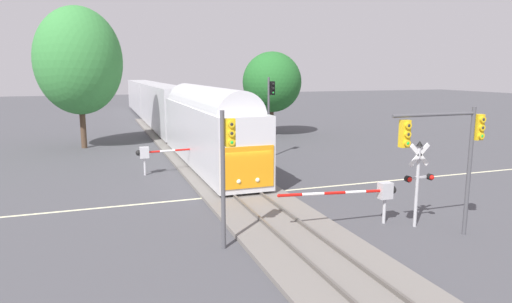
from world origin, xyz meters
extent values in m
plane|color=#47474C|center=(0.00, 0.00, 0.00)|extent=(220.00, 220.00, 0.00)
cube|color=beige|center=(0.00, 0.00, 0.00)|extent=(44.00, 0.20, 0.01)
cube|color=slate|center=(0.00, 0.00, 0.09)|extent=(4.40, 80.00, 0.18)
cube|color=#56514C|center=(-0.72, 0.00, 0.25)|extent=(0.10, 80.00, 0.14)
cube|color=#56514C|center=(0.72, 0.00, 0.25)|extent=(0.10, 80.00, 0.14)
cube|color=silver|center=(0.00, 7.62, 2.27)|extent=(3.00, 17.23, 3.90)
cube|color=orange|center=(0.00, -1.01, 1.69)|extent=(2.76, 0.08, 2.15)
cylinder|color=silver|center=(0.00, 7.62, 4.10)|extent=(2.76, 15.51, 2.76)
sphere|color=#F4F2CC|center=(-0.50, -1.02, 1.00)|extent=(0.24, 0.24, 0.24)
sphere|color=#F4F2CC|center=(0.50, -1.02, 1.00)|extent=(0.24, 0.24, 0.24)
cube|color=silver|center=(0.00, 27.95, 2.62)|extent=(3.00, 21.63, 4.60)
cube|color=black|center=(1.51, 27.95, 2.92)|extent=(0.04, 19.46, 0.90)
cube|color=#193899|center=(1.52, 27.95, 1.47)|extent=(0.04, 19.90, 0.36)
cube|color=silver|center=(0.00, 50.48, 2.62)|extent=(3.00, 21.63, 4.60)
cube|color=black|center=(1.51, 50.48, 2.92)|extent=(0.04, 19.46, 0.90)
cube|color=#193899|center=(1.52, 50.48, 1.47)|extent=(0.04, 19.90, 0.36)
cylinder|color=#B7B7BC|center=(4.37, -6.39, 0.55)|extent=(0.14, 0.14, 1.10)
cube|color=#B7B7BC|center=(4.37, -6.39, 1.45)|extent=(0.56, 0.40, 0.70)
sphere|color=black|center=(4.72, -6.39, 1.45)|extent=(0.36, 0.36, 0.36)
cylinder|color=red|center=(3.88, -6.39, 1.47)|extent=(0.98, 0.12, 0.17)
cylinder|color=white|center=(2.90, -6.39, 1.52)|extent=(0.98, 0.12, 0.17)
cylinder|color=red|center=(1.92, -6.39, 1.57)|extent=(0.98, 0.12, 0.17)
cylinder|color=white|center=(0.94, -6.39, 1.61)|extent=(0.98, 0.12, 0.17)
cylinder|color=red|center=(-0.03, -6.39, 1.66)|extent=(0.98, 0.12, 0.17)
sphere|color=red|center=(-0.52, -6.39, 1.68)|extent=(0.14, 0.14, 0.14)
cylinder|color=#B2B2B7|center=(5.34, -7.18, 1.71)|extent=(0.14, 0.14, 3.43)
cube|color=white|center=(5.34, -7.20, 3.08)|extent=(0.98, 0.05, 0.98)
cube|color=white|center=(5.34, -7.20, 3.08)|extent=(0.98, 0.05, 0.98)
cube|color=#B2B2B7|center=(5.34, -7.18, 2.12)|extent=(1.10, 0.08, 0.08)
cylinder|color=black|center=(4.79, -7.28, 2.12)|extent=(0.26, 0.18, 0.26)
cylinder|color=black|center=(5.89, -7.28, 2.12)|extent=(0.26, 0.18, 0.26)
sphere|color=red|center=(4.79, -7.38, 2.12)|extent=(0.20, 0.20, 0.20)
sphere|color=red|center=(5.89, -7.38, 2.12)|extent=(0.20, 0.20, 0.20)
cone|color=black|center=(5.34, -7.18, 3.55)|extent=(0.28, 0.28, 0.22)
cylinder|color=#B7B7BC|center=(-4.37, 6.39, 0.55)|extent=(0.14, 0.14, 1.10)
cube|color=#B7B7BC|center=(-4.37, 6.39, 1.45)|extent=(0.56, 0.40, 0.70)
sphere|color=black|center=(-4.72, 6.39, 1.45)|extent=(0.36, 0.36, 0.36)
cylinder|color=red|center=(-3.89, 6.39, 1.46)|extent=(0.96, 0.12, 0.13)
cylinder|color=white|center=(-2.93, 6.39, 1.47)|extent=(0.96, 0.12, 0.13)
cylinder|color=red|center=(-1.96, 6.39, 1.49)|extent=(0.96, 0.12, 0.13)
cylinder|color=white|center=(-1.00, 6.39, 1.50)|extent=(0.96, 0.12, 0.13)
cylinder|color=red|center=(-0.04, 6.39, 1.51)|extent=(0.96, 0.12, 0.13)
sphere|color=red|center=(0.44, 6.39, 1.52)|extent=(0.14, 0.14, 0.14)
cylinder|color=#4C4C51|center=(5.02, 9.20, 3.01)|extent=(0.16, 0.16, 6.02)
cube|color=black|center=(5.30, 9.20, 5.22)|extent=(0.34, 0.26, 1.00)
sphere|color=#262626|center=(5.30, 9.05, 5.54)|extent=(0.20, 0.20, 0.20)
cylinder|color=black|center=(5.30, 9.02, 5.54)|extent=(0.24, 0.10, 0.24)
sphere|color=#262626|center=(5.30, 9.05, 5.22)|extent=(0.20, 0.20, 0.20)
cylinder|color=black|center=(5.30, 9.02, 5.22)|extent=(0.24, 0.10, 0.24)
sphere|color=green|center=(5.30, 9.05, 4.90)|extent=(0.20, 0.20, 0.20)
cylinder|color=black|center=(5.30, 9.02, 4.90)|extent=(0.24, 0.10, 0.24)
cylinder|color=#4C4C51|center=(-2.88, -6.81, 2.55)|extent=(0.16, 0.16, 5.10)
cube|color=gold|center=(-2.60, -6.81, 4.30)|extent=(0.34, 0.26, 1.00)
sphere|color=#262626|center=(-2.60, -6.96, 4.62)|extent=(0.20, 0.20, 0.20)
cylinder|color=gold|center=(-2.60, -6.99, 4.62)|extent=(0.24, 0.10, 0.24)
sphere|color=#262626|center=(-2.60, -6.96, 4.30)|extent=(0.20, 0.20, 0.20)
cylinder|color=gold|center=(-2.60, -6.99, 4.30)|extent=(0.24, 0.10, 0.24)
sphere|color=green|center=(-2.60, -6.96, 3.98)|extent=(0.20, 0.20, 0.20)
cylinder|color=gold|center=(-2.60, -6.99, 3.98)|extent=(0.24, 0.10, 0.24)
cylinder|color=#4C4C51|center=(6.61, -8.60, 2.56)|extent=(0.16, 0.16, 5.12)
cube|color=gold|center=(6.89, -8.60, 4.32)|extent=(0.34, 0.26, 1.00)
sphere|color=#262626|center=(6.89, -8.75, 4.64)|extent=(0.20, 0.20, 0.20)
cylinder|color=gold|center=(6.89, -8.78, 4.64)|extent=(0.24, 0.10, 0.24)
sphere|color=#262626|center=(6.89, -8.75, 4.32)|extent=(0.20, 0.20, 0.20)
cylinder|color=gold|center=(6.89, -8.78, 4.32)|extent=(0.24, 0.10, 0.24)
sphere|color=green|center=(6.89, -8.75, 4.00)|extent=(0.20, 0.20, 0.20)
cylinder|color=gold|center=(6.89, -8.78, 4.00)|extent=(0.24, 0.10, 0.24)
cylinder|color=#4C4C51|center=(4.76, -8.60, 4.87)|extent=(3.69, 0.12, 0.12)
cube|color=gold|center=(3.47, -8.60, 4.22)|extent=(0.34, 0.26, 1.00)
sphere|color=#262626|center=(3.47, -8.75, 4.54)|extent=(0.20, 0.20, 0.20)
cylinder|color=gold|center=(3.47, -8.78, 4.54)|extent=(0.24, 0.10, 0.24)
sphere|color=#262626|center=(3.47, -8.75, 4.22)|extent=(0.20, 0.20, 0.20)
cylinder|color=gold|center=(3.47, -8.78, 4.22)|extent=(0.24, 0.10, 0.24)
sphere|color=green|center=(3.47, -8.75, 3.90)|extent=(0.20, 0.20, 0.20)
cylinder|color=gold|center=(3.47, -8.78, 3.90)|extent=(0.24, 0.10, 0.24)
cylinder|color=#4C3828|center=(-8.17, 18.64, 1.99)|extent=(0.47, 0.47, 3.97)
ellipsoid|color=#38843D|center=(-8.17, 18.64, 7.29)|extent=(7.04, 7.04, 8.84)
cylinder|color=#4C3828|center=(9.70, 20.45, 1.57)|extent=(0.40, 0.40, 3.13)
ellipsoid|color=#236628|center=(9.70, 20.45, 5.38)|extent=(5.88, 5.88, 6.00)
camera|label=1|loc=(-7.04, -22.16, 6.46)|focal=31.78mm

